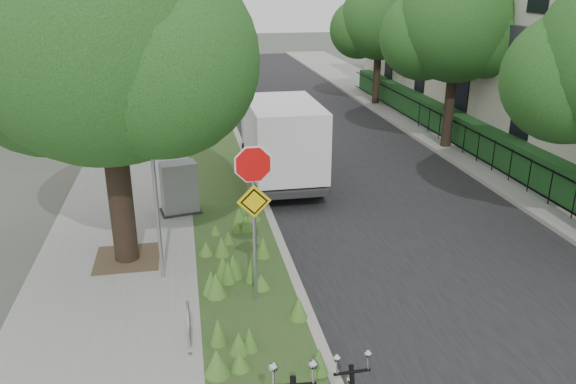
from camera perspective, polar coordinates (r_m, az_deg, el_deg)
The scene contains 19 objects.
ground at distance 10.94m, azimuth 4.63°, elevation -12.16°, with size 120.00×120.00×0.00m, color #4C5147.
sidewalk_near at distance 19.81m, azimuth -15.12°, elevation 2.75°, with size 3.50×60.00×0.12m, color gray.
verge at distance 19.76m, azimuth -7.16°, elevation 3.28°, with size 2.00×60.00×0.12m, color #30471E.
kerb_near at distance 19.84m, azimuth -4.27°, elevation 3.47°, with size 0.20×60.00×0.13m, color #9E9991.
road at distance 20.51m, azimuth 5.51°, elevation 3.83°, with size 7.00×60.00×0.01m, color black.
kerb_far at distance 21.70m, azimuth 14.46°, elevation 4.38°, with size 0.20×60.00×0.13m, color #9E9991.
footpath_far at distance 22.47m, azimuth 18.42°, elevation 4.50°, with size 3.20×60.00×0.12m, color gray.
street_tree_main at distance 11.86m, azimuth -18.65°, elevation 14.23°, with size 6.21×5.54×7.66m.
bare_post at distance 11.32m, azimuth -13.35°, elevation 0.48°, with size 0.08×0.08×4.00m.
bike_hoop at distance 9.87m, azimuth -10.05°, elevation -13.03°, with size 0.06×0.78×0.77m.
sign_assembly at distance 10.15m, azimuth -3.50°, elevation -0.10°, with size 0.94×0.08×3.22m.
fence_far at distance 21.85m, azimuth 16.28°, elevation 5.96°, with size 0.04×24.00×1.00m.
hedge_far at distance 22.17m, azimuth 17.91°, elevation 5.99°, with size 1.00×24.00×1.10m, color #17421A.
terrace_houses at distance 23.56m, azimuth 26.85°, elevation 14.28°, with size 7.40×26.40×8.20m.
brick_building at distance 31.66m, azimuth -24.31°, elevation 15.88°, with size 9.40×10.40×8.30m.
far_tree_b at distance 21.19m, azimuth 16.59°, elevation 15.68°, with size 4.83×4.31×6.56m.
far_tree_c at distance 28.58m, azimuth 9.15°, elevation 16.50°, with size 4.37×3.89×5.93m.
box_truck at distance 17.11m, azimuth -0.72°, elevation 5.55°, with size 2.02×4.94×2.23m.
utility_cabinet at distance 15.07m, azimuth -10.98°, elevation 0.35°, with size 1.14×0.87×1.38m.
Camera 1 is at (-2.54, -8.84, 5.93)m, focal length 35.00 mm.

